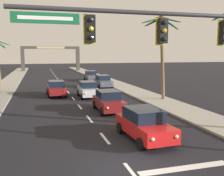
% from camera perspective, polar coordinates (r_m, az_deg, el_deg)
% --- Properties ---
extents(ground_plane, '(220.00, 220.00, 0.00)m').
position_cam_1_polar(ground_plane, '(11.02, 3.68, -17.23)').
color(ground_plane, black).
extents(sidewalk_right, '(3.20, 110.00, 0.14)m').
position_cam_1_polar(sidewalk_right, '(31.79, 4.81, -0.62)').
color(sidewalk_right, '#9E998E').
rests_on(sidewalk_right, ground).
extents(lane_markings, '(4.28, 89.64, 0.01)m').
position_cam_1_polar(lane_markings, '(30.34, -8.51, -1.20)').
color(lane_markings, silver).
rests_on(lane_markings, ground).
extents(traffic_signal_mast, '(11.18, 0.40, 6.78)m').
position_cam_1_polar(traffic_signal_mast, '(10.99, 18.97, 8.96)').
color(traffic_signal_mast, '#2D2D33').
rests_on(traffic_signal_mast, ground).
extents(sedan_lead_at_stop_bar, '(2.11, 4.51, 1.68)m').
position_cam_1_polar(sedan_lead_at_stop_bar, '(14.21, 7.06, -7.83)').
color(sedan_lead_at_stop_bar, red).
rests_on(sedan_lead_at_stop_bar, ground).
extents(sedan_third_in_queue, '(2.01, 4.47, 1.68)m').
position_cam_1_polar(sedan_third_in_queue, '(20.75, -0.80, -2.84)').
color(sedan_third_in_queue, maroon).
rests_on(sedan_third_in_queue, ground).
extents(sedan_fifth_in_queue, '(2.04, 4.49, 1.68)m').
position_cam_1_polar(sedan_fifth_in_queue, '(27.52, -5.29, -0.27)').
color(sedan_fifth_in_queue, silver).
rests_on(sedan_fifth_in_queue, ground).
extents(sedan_oncoming_far, '(2.02, 4.48, 1.68)m').
position_cam_1_polar(sedan_oncoming_far, '(28.93, -12.17, -0.02)').
color(sedan_oncoming_far, maroon).
rests_on(sedan_oncoming_far, ground).
extents(sedan_parked_nearest_kerb, '(2.05, 4.49, 1.68)m').
position_cam_1_polar(sedan_parked_nearest_kerb, '(44.13, -4.68, 2.72)').
color(sedan_parked_nearest_kerb, '#4C515B').
rests_on(sedan_parked_nearest_kerb, ground).
extents(sedan_parked_mid_kerb, '(1.96, 4.46, 1.68)m').
position_cam_1_polar(sedan_parked_mid_kerb, '(35.24, -2.01, 1.49)').
color(sedan_parked_mid_kerb, '#4C515B').
rests_on(sedan_parked_mid_kerb, ground).
extents(palm_right_second, '(3.80, 3.63, 8.21)m').
position_cam_1_polar(palm_right_second, '(25.67, 10.93, 10.36)').
color(palm_right_second, brown).
rests_on(palm_right_second, ground).
extents(town_gateway_arch, '(14.91, 0.90, 6.43)m').
position_cam_1_polar(town_gateway_arch, '(69.68, -13.30, 7.10)').
color(town_gateway_arch, '#423D38').
rests_on(town_gateway_arch, ground).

